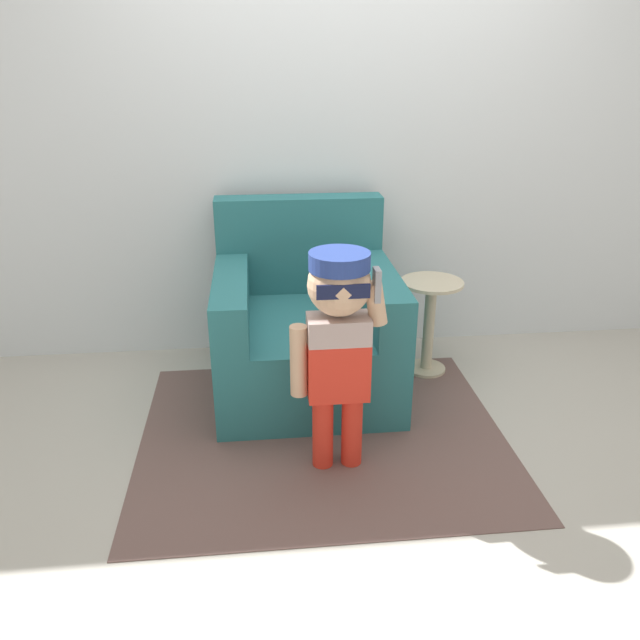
# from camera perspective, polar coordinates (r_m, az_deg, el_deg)

# --- Properties ---
(ground_plane) EXTENTS (10.00, 10.00, 0.00)m
(ground_plane) POSITION_cam_1_polar(r_m,az_deg,el_deg) (3.27, 3.30, -7.33)
(ground_plane) COLOR #ADA89E
(wall_back) EXTENTS (10.00, 0.05, 2.60)m
(wall_back) POSITION_cam_1_polar(r_m,az_deg,el_deg) (3.58, 1.83, 17.40)
(wall_back) COLOR silver
(wall_back) RESTS_ON ground_plane
(armchair) EXTENTS (0.91, 0.98, 0.95)m
(armchair) POSITION_cam_1_polar(r_m,az_deg,el_deg) (3.29, -1.39, -0.76)
(armchair) COLOR #286B70
(armchair) RESTS_ON ground_plane
(person_child) EXTENTS (0.39, 0.30, 0.96)m
(person_child) POSITION_cam_1_polar(r_m,az_deg,el_deg) (2.49, 1.66, -0.89)
(person_child) COLOR red
(person_child) RESTS_ON ground_plane
(side_table) EXTENTS (0.34, 0.34, 0.54)m
(side_table) POSITION_cam_1_polar(r_m,az_deg,el_deg) (3.47, 9.98, 0.19)
(side_table) COLOR beige
(side_table) RESTS_ON ground_plane
(rug) EXTENTS (1.69, 1.45, 0.01)m
(rug) POSITION_cam_1_polar(r_m,az_deg,el_deg) (2.99, 0.25, -10.39)
(rug) COLOR brown
(rug) RESTS_ON ground_plane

